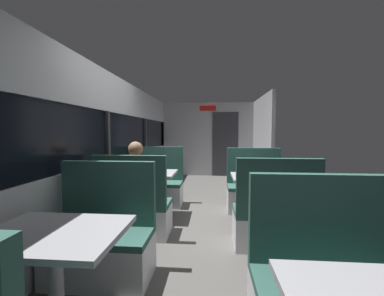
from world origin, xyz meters
TOP-DOWN VIEW (x-y plane):
  - ground_plane at (0.00, 0.00)m, footprint 3.30×9.20m
  - carriage_window_panel_left at (-1.45, 0.00)m, footprint 0.09×8.48m
  - carriage_end_bulkhead at (0.06, 4.19)m, footprint 2.90×0.11m
  - carriage_aisle_panel_right at (1.45, 3.00)m, footprint 0.08×2.40m
  - dining_table_near_window at (-0.89, -2.09)m, footprint 0.90×0.70m
  - bench_near_window_facing_entry at (-0.89, -1.39)m, footprint 0.95×0.50m
  - dining_table_mid_window at (-0.89, 0.26)m, footprint 0.90×0.70m
  - bench_mid_window_facing_end at (-0.89, -0.44)m, footprint 0.95×0.50m
  - bench_mid_window_facing_entry at (-0.89, 0.96)m, footprint 0.95×0.50m
  - bench_front_aisle_facing_entry at (0.89, -1.99)m, footprint 0.95×0.50m
  - dining_table_rear_aisle at (0.89, 0.06)m, footprint 0.90×0.70m
  - bench_rear_aisle_facing_end at (0.89, -0.64)m, footprint 0.95×0.50m
  - bench_rear_aisle_facing_entry at (0.89, 0.76)m, footprint 0.95×0.50m
  - seated_passenger at (-0.89, -0.36)m, footprint 0.47×0.55m
  - coffee_cup_primary at (-0.84, 0.38)m, footprint 0.07×0.07m
  - coffee_cup_secondary at (1.08, 0.04)m, footprint 0.07×0.07m

SIDE VIEW (x-z plane):
  - ground_plane at x=0.00m, z-range -0.02..0.00m
  - bench_near_window_facing_entry at x=-0.89m, z-range -0.22..0.88m
  - bench_mid_window_facing_end at x=-0.89m, z-range -0.22..0.88m
  - bench_mid_window_facing_entry at x=-0.89m, z-range -0.22..0.88m
  - bench_front_aisle_facing_entry at x=0.89m, z-range -0.22..0.88m
  - bench_rear_aisle_facing_end at x=0.89m, z-range -0.22..0.88m
  - bench_rear_aisle_facing_entry at x=0.89m, z-range -0.22..0.88m
  - seated_passenger at x=-0.89m, z-range -0.09..1.17m
  - dining_table_near_window at x=-0.89m, z-range 0.27..1.01m
  - dining_table_mid_window at x=-0.89m, z-range 0.27..1.01m
  - dining_table_rear_aisle at x=0.89m, z-range 0.27..1.01m
  - coffee_cup_primary at x=-0.84m, z-range 0.74..0.83m
  - coffee_cup_secondary at x=1.08m, z-range 0.74..0.83m
  - carriage_window_panel_left at x=-1.45m, z-range -0.04..2.26m
  - carriage_end_bulkhead at x=0.06m, z-range -0.01..2.29m
  - carriage_aisle_panel_right at x=1.45m, z-range 0.00..2.30m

